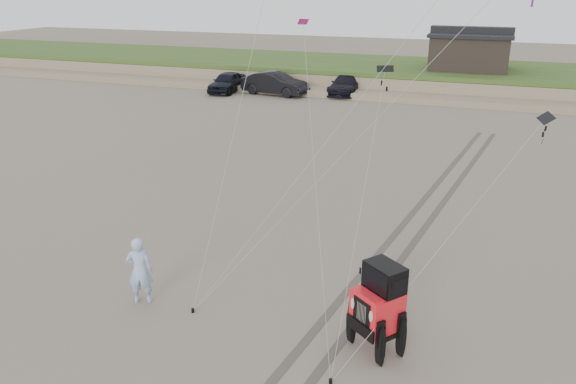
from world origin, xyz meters
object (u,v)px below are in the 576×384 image
at_px(truck_a, 227,82).
at_px(man, 140,270).
at_px(truck_b, 275,83).
at_px(cabin, 470,50).
at_px(jeep, 377,317).
at_px(truck_c, 346,85).

relative_size(truck_a, man, 2.37).
bearing_deg(truck_b, cabin, -54.09).
xyz_separation_m(truck_b, jeep, (14.25, -29.89, 0.03)).
distance_m(truck_a, man, 31.97).
bearing_deg(truck_c, man, -87.05).
distance_m(truck_c, man, 32.18).
relative_size(truck_c, jeep, 1.07).
height_order(truck_a, truck_c, truck_a).
xyz_separation_m(truck_b, man, (7.65, -29.98, 0.11)).
xyz_separation_m(truck_c, man, (2.43, -32.09, 0.23)).
distance_m(truck_b, truck_c, 5.64).
xyz_separation_m(truck_a, jeep, (18.33, -29.65, 0.11)).
bearing_deg(truck_a, truck_b, 0.09).
height_order(jeep, man, man).
relative_size(cabin, truck_b, 1.19).
bearing_deg(man, truck_a, -89.74).
relative_size(cabin, truck_a, 1.36).
distance_m(truck_b, man, 30.94).
height_order(truck_a, jeep, jeep).
bearing_deg(jeep, cabin, 127.47).
bearing_deg(truck_c, jeep, -75.63).
xyz_separation_m(truck_a, truck_c, (9.31, 2.35, -0.04)).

